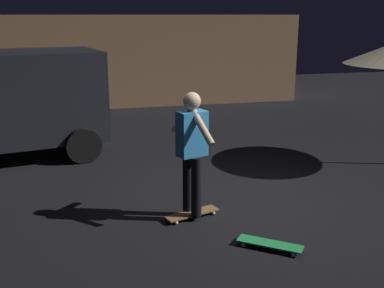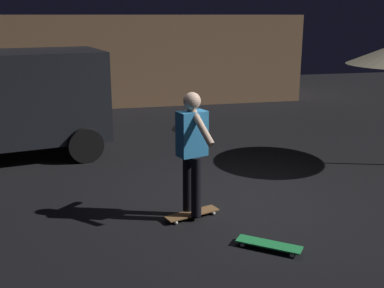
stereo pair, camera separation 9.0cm
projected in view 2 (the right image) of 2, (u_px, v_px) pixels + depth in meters
name	position (u px, v px, depth m)	size (l,w,h in m)	color
ground_plane	(240.00, 201.00, 7.10)	(28.00, 28.00, 0.00)	black
low_building	(129.00, 58.00, 15.33)	(10.58, 3.20, 2.69)	#AD7F56
skateboard_ridden	(192.00, 214.00, 6.50)	(0.80, 0.43, 0.07)	olive
skateboard_spare	(269.00, 245.00, 5.63)	(0.74, 0.64, 0.07)	green
skater	(192.00, 145.00, 6.24)	(0.43, 0.96, 1.67)	black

